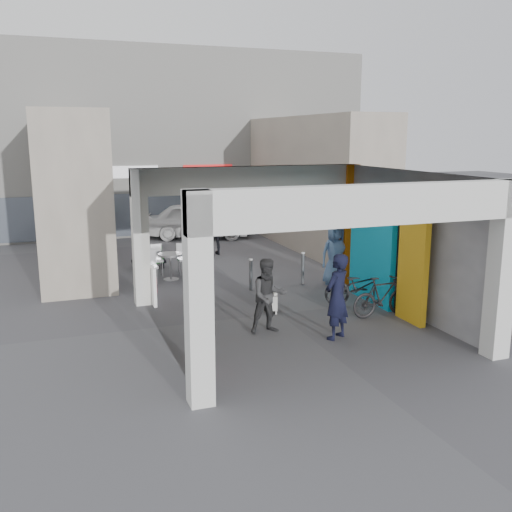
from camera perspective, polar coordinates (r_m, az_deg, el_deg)
name	(u,v)px	position (r m, az deg, el deg)	size (l,w,h in m)	color
ground	(278,314)	(14.11, 2.26, -5.79)	(90.00, 90.00, 0.00)	#4E4E53
arcade_canopy	(315,225)	(13.06, 5.90, 3.09)	(6.40, 6.45, 6.40)	silver
far_building	(164,142)	(26.92, -9.17, 11.16)	(18.00, 4.08, 8.00)	silver
plaza_bldg_left	(69,191)	(20.03, -18.23, 6.21)	(2.00, 9.00, 5.00)	#AFA291
plaza_bldg_right	(314,183)	(22.20, 5.82, 7.26)	(2.00, 9.00, 5.00)	#AFA291
bollard_left	(191,279)	(15.90, -6.51, -2.28)	(0.09, 0.09, 0.82)	gray
bollard_center	(251,275)	(16.09, -0.53, -1.90)	(0.09, 0.09, 0.89)	gray
bollard_right	(303,269)	(16.73, 4.69, -1.29)	(0.09, 0.09, 0.95)	gray
advert_board_near	(198,348)	(10.60, -5.84, -9.10)	(0.22, 0.55, 1.00)	white
advert_board_far	(153,286)	(14.94, -10.22, -2.94)	(0.10, 0.55, 1.00)	white
cafe_set	(165,267)	(17.76, -9.11, -1.07)	(1.61, 1.30, 0.97)	#9D9DA1
produce_stand	(149,260)	(19.16, -10.69, -0.36)	(1.07, 0.58, 0.70)	black
crate_stack	(203,247)	(21.00, -5.27, 0.88)	(0.55, 0.50, 0.56)	#195A1F
border_collie	(272,302)	(14.08, 1.60, -4.64)	(0.26, 0.51, 0.70)	black
man_with_dog	(337,297)	(12.30, 8.09, -4.05)	(0.68, 0.45, 1.87)	black
man_back_turned	(268,296)	(12.60, 1.26, -4.01)	(0.81, 0.63, 1.67)	#373739
man_elderly	(335,254)	(16.75, 7.91, 0.17)	(0.89, 0.58, 1.82)	#5F85B9
man_crates	(215,232)	(20.89, -4.11, 2.44)	(1.00, 0.42, 1.71)	black
bicycle_front	(361,286)	(14.95, 10.50, -2.95)	(0.67, 1.93, 1.01)	black
bicycle_rear	(383,296)	(14.12, 12.56, -3.97)	(0.47, 1.65, 0.99)	black
white_van	(197,220)	(24.45, -5.88, 3.59)	(1.80, 4.47, 1.52)	white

